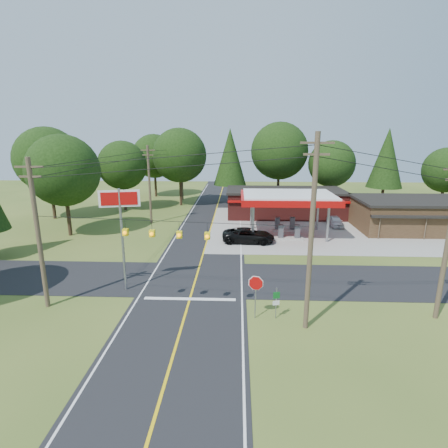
{
  "coord_description": "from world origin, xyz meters",
  "views": [
    {
      "loc": [
        3.34,
        -26.08,
        11.35
      ],
      "look_at": [
        2.0,
        7.0,
        2.8
      ],
      "focal_mm": 28.0,
      "sensor_mm": 36.0,
      "label": 1
    }
  ],
  "objects_px": {
    "suv_car": "(248,235)",
    "octagonal_stop_sign": "(256,286)",
    "gas_canopy": "(288,199)",
    "big_stop_sign": "(121,215)",
    "sedan_car": "(335,221)"
  },
  "relations": [
    {
      "from": "gas_canopy",
      "to": "suv_car",
      "type": "height_order",
      "value": "gas_canopy"
    },
    {
      "from": "gas_canopy",
      "to": "octagonal_stop_sign",
      "type": "distance_m",
      "value": 19.65
    },
    {
      "from": "gas_canopy",
      "to": "big_stop_sign",
      "type": "bearing_deg",
      "value": -132.62
    },
    {
      "from": "sedan_car",
      "to": "big_stop_sign",
      "type": "bearing_deg",
      "value": -137.89
    },
    {
      "from": "sedan_car",
      "to": "big_stop_sign",
      "type": "xyz_separation_m",
      "value": [
        -20.67,
        -19.49,
        5.14
      ]
    },
    {
      "from": "sedan_car",
      "to": "big_stop_sign",
      "type": "height_order",
      "value": "big_stop_sign"
    },
    {
      "from": "suv_car",
      "to": "octagonal_stop_sign",
      "type": "xyz_separation_m",
      "value": [
        0.0,
        -16.01,
        1.41
      ]
    },
    {
      "from": "suv_car",
      "to": "gas_canopy",
      "type": "bearing_deg",
      "value": -53.07
    },
    {
      "from": "suv_car",
      "to": "octagonal_stop_sign",
      "type": "bearing_deg",
      "value": -176.76
    },
    {
      "from": "big_stop_sign",
      "to": "octagonal_stop_sign",
      "type": "distance_m",
      "value": 10.85
    },
    {
      "from": "big_stop_sign",
      "to": "gas_canopy",
      "type": "bearing_deg",
      "value": 47.38
    },
    {
      "from": "sedan_car",
      "to": "octagonal_stop_sign",
      "type": "height_order",
      "value": "octagonal_stop_sign"
    },
    {
      "from": "suv_car",
      "to": "big_stop_sign",
      "type": "bearing_deg",
      "value": 145.36
    },
    {
      "from": "gas_canopy",
      "to": "octagonal_stop_sign",
      "type": "bearing_deg",
      "value": -103.31
    },
    {
      "from": "gas_canopy",
      "to": "big_stop_sign",
      "type": "height_order",
      "value": "big_stop_sign"
    }
  ]
}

